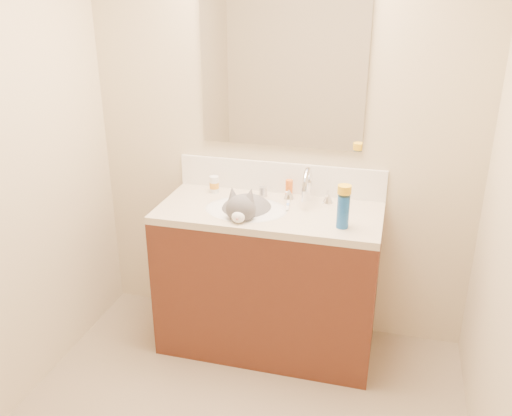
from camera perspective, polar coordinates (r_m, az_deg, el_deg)
The scene contains 16 objects.
room_shell at distance 1.82m, azimuth -5.74°, elevation 6.71°, with size 2.24×2.54×2.52m.
vanity_cabinet at distance 3.11m, azimuth 1.32°, elevation -7.80°, with size 1.20×0.55×0.82m, color #4C2214.
counter_slab at distance 2.91m, azimuth 1.39°, elevation -0.48°, with size 1.20×0.55×0.04m, color beige.
basin at distance 2.93m, azimuth -1.03°, elevation -1.36°, with size 0.45×0.36×0.14m, color white.
faucet at distance 2.97m, azimuth 5.42°, elevation 2.06°, with size 0.28×0.20×0.21m.
cat at distance 2.91m, azimuth -1.07°, elevation -0.64°, with size 0.36×0.42×0.32m.
backsplash at distance 3.11m, azimuth 2.56°, elevation 3.22°, with size 1.20×0.02×0.18m, color white.
mirror at distance 2.97m, azimuth 2.76°, elevation 14.02°, with size 0.90×0.02×0.80m, color white.
pill_bottle at distance 3.13m, azimuth -4.42°, elevation 2.50°, with size 0.05×0.05×0.10m, color white.
pill_label at distance 3.14m, azimuth -4.42°, elevation 2.40°, with size 0.05×0.05×0.04m, color orange.
silver_jar at distance 3.08m, azimuth 0.76°, elevation 1.76°, with size 0.05×0.05×0.05m, color #B7B7BC.
amber_bottle at distance 3.05m, azimuth 3.50°, elevation 2.04°, with size 0.04×0.04×0.10m, color orange.
toothbrush at distance 2.94m, azimuth 3.37°, elevation 0.27°, with size 0.02×0.14×0.01m, color white.
toothbrush_head at distance 2.94m, azimuth 3.37°, elevation 0.31°, with size 0.01×0.03×0.01m, color #6A91E2.
spray_can at distance 2.69m, azimuth 9.15°, elevation -0.39°, with size 0.06×0.06×0.17m, color #164E9F.
spray_cap at distance 2.65m, azimuth 9.30°, elevation 1.94°, with size 0.07×0.07×0.04m, color yellow.
Camera 1 is at (0.62, -1.63, 1.98)m, focal length 38.00 mm.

